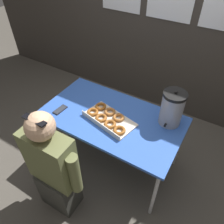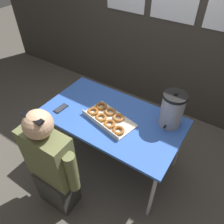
# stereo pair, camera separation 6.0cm
# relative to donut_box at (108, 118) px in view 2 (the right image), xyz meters

# --- Properties ---
(ground_plane) EXTENTS (12.00, 12.00, 0.00)m
(ground_plane) POSITION_rel_donut_box_xyz_m (0.01, 0.06, -0.73)
(ground_plane) COLOR #4C473F
(back_wall) EXTENTS (6.00, 0.11, 2.72)m
(back_wall) POSITION_rel_donut_box_xyz_m (0.01, 1.35, 0.63)
(back_wall) COLOR #38332D
(back_wall) RESTS_ON ground
(folding_table) EXTENTS (1.36, 0.76, 0.71)m
(folding_table) POSITION_rel_donut_box_xyz_m (0.01, 0.06, -0.07)
(folding_table) COLOR #2D56B2
(folding_table) RESTS_ON ground
(donut_box) EXTENTS (0.54, 0.36, 0.05)m
(donut_box) POSITION_rel_donut_box_xyz_m (0.00, 0.00, 0.00)
(donut_box) COLOR beige
(donut_box) RESTS_ON folding_table
(coffee_urn) EXTENTS (0.21, 0.24, 0.36)m
(coffee_urn) POSITION_rel_donut_box_xyz_m (0.50, 0.27, 0.15)
(coffee_urn) COLOR #939399
(coffee_urn) RESTS_ON folding_table
(cell_phone) EXTENTS (0.08, 0.15, 0.01)m
(cell_phone) POSITION_rel_donut_box_xyz_m (-0.48, -0.13, -0.02)
(cell_phone) COLOR black
(cell_phone) RESTS_ON folding_table
(person_seated) EXTENTS (0.58, 0.24, 1.18)m
(person_seated) POSITION_rel_donut_box_xyz_m (-0.17, -0.62, -0.17)
(person_seated) COLOR #33332D
(person_seated) RESTS_ON ground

